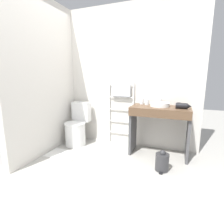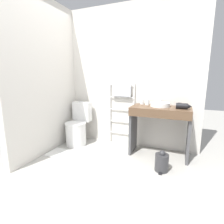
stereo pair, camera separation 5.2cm
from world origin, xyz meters
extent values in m
plane|color=#B2AFA8|center=(0.00, 0.00, 0.00)|extent=(12.00, 12.00, 0.00)
cube|color=silver|center=(0.00, 1.40, 1.30)|extent=(2.63, 0.12, 2.61)
cube|color=silver|center=(-1.25, 0.67, 1.30)|extent=(0.12, 2.00, 2.61)
cylinder|color=white|center=(-0.93, 0.92, 0.21)|extent=(0.39, 0.39, 0.43)
cylinder|color=white|center=(-0.93, 0.92, 0.44)|extent=(0.41, 0.41, 0.02)
cube|color=white|center=(-0.93, 1.18, 0.63)|extent=(0.37, 0.16, 0.39)
cylinder|color=silver|center=(-0.93, 1.18, 0.83)|extent=(0.05, 0.05, 0.01)
cylinder|color=silver|center=(-0.36, 1.31, 0.61)|extent=(0.02, 0.02, 1.23)
cylinder|color=silver|center=(0.13, 1.31, 0.61)|extent=(0.02, 0.02, 1.23)
cylinder|color=silver|center=(-0.11, 1.31, 0.22)|extent=(0.49, 0.02, 0.02)
cylinder|color=silver|center=(-0.11, 1.31, 0.46)|extent=(0.49, 0.02, 0.02)
cylinder|color=silver|center=(-0.11, 1.31, 0.70)|extent=(0.49, 0.02, 0.02)
cylinder|color=silver|center=(-0.11, 1.31, 0.94)|extent=(0.49, 0.02, 0.02)
cylinder|color=silver|center=(-0.11, 1.31, 1.18)|extent=(0.49, 0.02, 0.02)
cube|color=silver|center=(-0.11, 1.28, 1.08)|extent=(0.36, 0.04, 0.23)
cube|color=brown|center=(0.65, 1.06, 0.82)|extent=(0.95, 0.50, 0.03)
cube|color=brown|center=(0.65, 0.83, 0.76)|extent=(0.95, 0.02, 0.10)
cube|color=#4C4C4F|center=(0.19, 1.06, 0.40)|extent=(0.04, 0.42, 0.81)
cube|color=#4C4C4F|center=(1.10, 1.06, 0.40)|extent=(0.04, 0.42, 0.81)
cylinder|color=white|center=(0.63, 1.10, 0.88)|extent=(0.32, 0.32, 0.07)
cylinder|color=silver|center=(0.63, 1.10, 0.90)|extent=(0.26, 0.26, 0.01)
cylinder|color=silver|center=(0.63, 1.28, 0.91)|extent=(0.02, 0.02, 0.15)
cylinder|color=silver|center=(0.63, 1.24, 0.98)|extent=(0.02, 0.09, 0.02)
cylinder|color=white|center=(0.30, 1.23, 0.89)|extent=(0.07, 0.07, 0.09)
cylinder|color=white|center=(0.40, 1.19, 0.89)|extent=(0.07, 0.07, 0.09)
cylinder|color=black|center=(0.97, 1.01, 0.89)|extent=(0.17, 0.09, 0.09)
cone|color=black|center=(1.08, 1.01, 0.89)|extent=(0.06, 0.08, 0.08)
cube|color=black|center=(0.93, 1.10, 0.89)|extent=(0.05, 0.11, 0.06)
cylinder|color=#333335|center=(0.76, 0.55, 0.13)|extent=(0.19, 0.19, 0.25)
sphere|color=#333335|center=(0.76, 0.55, 0.27)|extent=(0.09, 0.09, 0.09)
cube|color=black|center=(0.76, 0.44, 0.01)|extent=(0.05, 0.04, 0.02)
cube|color=silver|center=(-0.89, 0.45, 0.01)|extent=(0.56, 0.36, 0.01)
camera|label=1|loc=(0.93, -1.86, 1.34)|focal=28.00mm
camera|label=2|loc=(0.98, -1.84, 1.34)|focal=28.00mm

